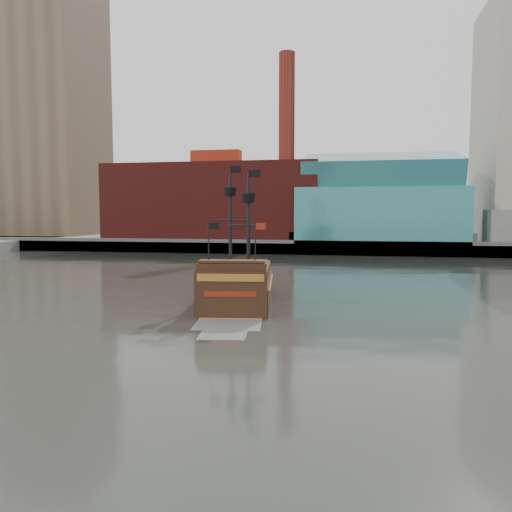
# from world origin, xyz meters

# --- Properties ---
(ground) EXTENTS (400.00, 400.00, 0.00)m
(ground) POSITION_xyz_m (0.00, 0.00, 0.00)
(ground) COLOR #292B26
(ground) RESTS_ON ground
(promenade_far) EXTENTS (220.00, 60.00, 2.00)m
(promenade_far) POSITION_xyz_m (0.00, 92.00, 1.00)
(promenade_far) COLOR slate
(promenade_far) RESTS_ON ground
(seawall) EXTENTS (220.00, 1.00, 2.60)m
(seawall) POSITION_xyz_m (0.00, 62.50, 1.30)
(seawall) COLOR #4C4C49
(seawall) RESTS_ON ground
(skyline) EXTENTS (149.00, 45.00, 62.00)m
(skyline) POSITION_xyz_m (5.21, 84.56, 24.55)
(skyline) COLOR brown
(skyline) RESTS_ON promenade_far
(pirate_ship) EXTENTS (7.03, 16.79, 12.18)m
(pirate_ship) POSITION_xyz_m (-3.90, 13.13, 1.10)
(pirate_ship) COLOR black
(pirate_ship) RESTS_ON ground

